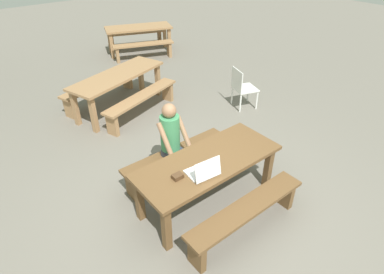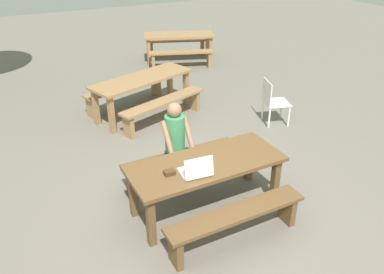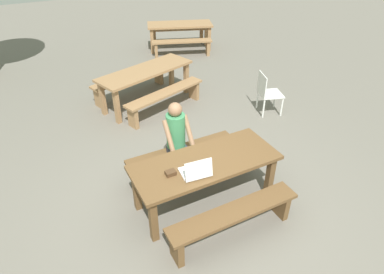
{
  "view_description": "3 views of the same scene",
  "coord_description": "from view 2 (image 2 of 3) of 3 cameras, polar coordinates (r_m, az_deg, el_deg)",
  "views": [
    {
      "loc": [
        -2.21,
        -2.42,
        3.23
      ],
      "look_at": [
        -0.07,
        0.25,
        0.96
      ],
      "focal_mm": 30.11,
      "sensor_mm": 36.0,
      "label": 1
    },
    {
      "loc": [
        -2.04,
        -3.53,
        3.26
      ],
      "look_at": [
        -0.07,
        0.25,
        0.96
      ],
      "focal_mm": 36.16,
      "sensor_mm": 36.0,
      "label": 2
    },
    {
      "loc": [
        -1.75,
        -2.96,
        3.39
      ],
      "look_at": [
        -0.07,
        0.25,
        0.96
      ],
      "focal_mm": 31.04,
      "sensor_mm": 36.0,
      "label": 3
    }
  ],
  "objects": [
    {
      "name": "bench_mid_north",
      "position": [
        11.51,
        -2.22,
        13.61
      ],
      "size": [
        1.68,
        0.86,
        0.45
      ],
      "rotation": [
        0.0,
        0.0,
        -0.35
      ],
      "color": "#9E754C",
      "rests_on": "ground"
    },
    {
      "name": "plastic_chair",
      "position": [
        7.36,
        11.82,
        5.24
      ],
      "size": [
        0.56,
        0.56,
        0.84
      ],
      "rotation": [
        0.0,
        0.0,
        1.25
      ],
      "color": "white",
      "rests_on": "ground"
    },
    {
      "name": "picnic_table_front",
      "position": [
        4.87,
        2.11,
        -4.7
      ],
      "size": [
        1.97,
        0.8,
        0.71
      ],
      "color": "brown",
      "rests_on": "ground"
    },
    {
      "name": "person_seated",
      "position": [
        5.28,
        -2.34,
        -0.42
      ],
      "size": [
        0.38,
        0.39,
        1.26
      ],
      "color": "#333847",
      "rests_on": "ground"
    },
    {
      "name": "picnic_table_rear",
      "position": [
        7.58,
        -7.3,
        7.88
      ],
      "size": [
        2.18,
        1.3,
        0.76
      ],
      "rotation": [
        0.0,
        0.0,
        0.32
      ],
      "color": "#9E754C",
      "rests_on": "ground"
    },
    {
      "name": "ground_plane",
      "position": [
        5.23,
        1.99,
        -10.32
      ],
      "size": [
        30.0,
        30.0,
        0.0
      ],
      "primitive_type": "plane",
      "color": "slate"
    },
    {
      "name": "bench_rear_south",
      "position": [
        7.27,
        -4.23,
        4.62
      ],
      "size": [
        1.86,
        0.87,
        0.46
      ],
      "rotation": [
        0.0,
        0.0,
        0.32
      ],
      "color": "#9E754C",
      "rests_on": "ground"
    },
    {
      "name": "bench_near",
      "position": [
        4.55,
        6.53,
        -11.94
      ],
      "size": [
        1.74,
        0.3,
        0.44
      ],
      "color": "brown",
      "rests_on": "ground"
    },
    {
      "name": "picnic_table_mid",
      "position": [
        10.84,
        -1.94,
        14.33
      ],
      "size": [
        2.01,
        1.35,
        0.76
      ],
      "rotation": [
        0.0,
        0.0,
        -0.35
      ],
      "color": "#9E754C",
      "rests_on": "ground"
    },
    {
      "name": "bench_rear_north",
      "position": [
        8.13,
        -9.81,
        6.88
      ],
      "size": [
        1.86,
        0.87,
        0.46
      ],
      "rotation": [
        0.0,
        0.0,
        0.32
      ],
      "color": "#9E754C",
      "rests_on": "ground"
    },
    {
      "name": "bench_mid_south",
      "position": [
        10.33,
        -1.57,
        11.9
      ],
      "size": [
        1.68,
        0.86,
        0.45
      ],
      "rotation": [
        0.0,
        0.0,
        -0.35
      ],
      "color": "#9E754C",
      "rests_on": "ground"
    },
    {
      "name": "laptop",
      "position": [
        4.54,
        0.61,
        -4.86
      ],
      "size": [
        0.38,
        0.34,
        0.26
      ],
      "rotation": [
        0.0,
        0.0,
        3.04
      ],
      "color": "white",
      "rests_on": "picnic_table_front"
    },
    {
      "name": "bench_far",
      "position": [
        5.55,
        -1.54,
        -3.57
      ],
      "size": [
        1.74,
        0.3,
        0.44
      ],
      "color": "brown",
      "rests_on": "ground"
    },
    {
      "name": "small_pouch",
      "position": [
        4.57,
        -3.34,
        -5.24
      ],
      "size": [
        0.13,
        0.09,
        0.06
      ],
      "color": "#4C331E",
      "rests_on": "picnic_table_front"
    }
  ]
}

